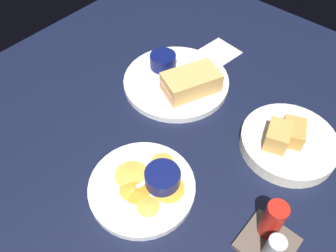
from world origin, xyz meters
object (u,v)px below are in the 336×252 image
Objects in this scene: plate_sandwich_main at (176,82)px; condiment_caddy at (271,234)px; plate_chips_companion at (142,187)px; sandwich_half_near at (191,82)px; ramekin_dark_sauce at (163,60)px; spoon_by_dark_ramekin at (170,79)px; bread_basket_rear at (288,142)px; spoon_by_gravy_ramekin at (161,172)px; ramekin_light_gravy at (162,177)px.

plate_sandwich_main is 2.75× the size of condiment_caddy.
plate_chips_companion is 24.89cm from condiment_caddy.
sandwich_half_near is 10.82cm from ramekin_dark_sauce.
ramekin_dark_sauce is 0.70× the size of spoon_by_dark_ramekin.
spoon_by_gravy_ramekin is at bearing -33.54° from bread_basket_rear.
sandwich_half_near is at bearing 96.07° from spoon_by_dark_ramekin.
condiment_caddy reaches higher than ramekin_light_gravy.
plate_chips_companion is at bearing -12.28° from spoon_by_gravy_ramekin.
spoon_by_dark_ramekin is at bearing 60.69° from ramekin_dark_sauce.
plate_sandwich_main is 6.49cm from ramekin_dark_sauce.
bread_basket_rear is 22.00cm from condiment_caddy.
bread_basket_rear is at bearing 92.47° from spoon_by_dark_ramekin.
bread_basket_rear reaches higher than sandwich_half_near.
plate_chips_companion is (26.74, 9.28, -3.20)cm from sandwich_half_near.
ramekin_light_gravy reaches higher than plate_sandwich_main.
ramekin_light_gravy is at bearing -80.01° from condiment_caddy.
condiment_caddy is at bearing 61.80° from plate_sandwich_main.
bread_basket_rear is at bearing 91.62° from sandwich_half_near.
condiment_caddy reaches higher than sandwich_half_near.
ramekin_dark_sauce reaches higher than ramekin_light_gravy.
spoon_by_dark_ramekin reaches higher than plate_chips_companion.
spoon_by_dark_ramekin is 0.45× the size of plate_chips_companion.
spoon_by_gravy_ramekin is at bearing 36.82° from spoon_by_dark_ramekin.
ramekin_light_gravy reaches higher than plate_chips_companion.
ramekin_light_gravy is 2.54cm from spoon_by_gravy_ramekin.
ramekin_dark_sauce is at bearing -104.68° from plate_sandwich_main.
spoon_by_dark_ramekin is (0.63, -5.96, -2.04)cm from sandwich_half_near.
sandwich_half_near is (0.49, 4.94, 3.20)cm from plate_sandwich_main.
condiment_caddy is (-2.40, 22.82, 1.44)cm from spoon_by_gravy_ramekin.
spoon_by_gravy_ramekin is (22.78, 15.18, 1.16)cm from plate_sandwich_main.
sandwich_half_near is 28.48cm from plate_chips_companion.
plate_sandwich_main is 1.75× the size of sandwich_half_near.
condiment_caddy is (-6.85, 23.79, 2.61)cm from plate_chips_companion.
plate_chips_companion is at bearing -73.95° from condiment_caddy.
sandwich_half_near is at bearing -160.86° from plate_chips_companion.
plate_chips_companion is 2.09× the size of spoon_by_gravy_ramekin.
ramekin_dark_sauce reaches higher than spoon_by_dark_ramekin.
ramekin_light_gravy is 27.93cm from bread_basket_rear.
condiment_caddy reaches higher than plate_chips_companion.
ramekin_light_gravy is 0.69× the size of spoon_by_gravy_ramekin.
spoon_by_dark_ramekin is 1.37× the size of ramekin_light_gravy.
bread_basket_rear is (1.26, 36.12, -1.52)cm from ramekin_dark_sauce.
sandwich_half_near is at bearing -121.03° from condiment_caddy.
spoon_by_gravy_ramekin is at bearing 33.68° from plate_sandwich_main.
sandwich_half_near is 2.20× the size of ramekin_light_gravy.
spoon_by_dark_ramekin is (1.13, -1.03, 1.16)cm from plate_sandwich_main.
plate_sandwich_main is 2.80× the size of spoon_by_dark_ramekin.
plate_chips_companion is 4.70cm from spoon_by_gravy_ramekin.
spoon_by_dark_ramekin reaches higher than plate_sandwich_main.
plate_sandwich_main is at bearing -152.43° from plate_chips_companion.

